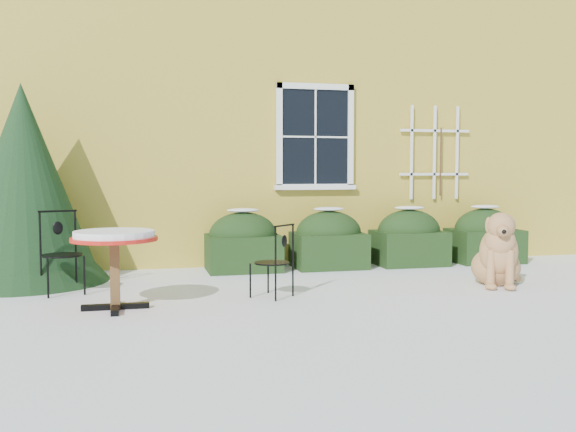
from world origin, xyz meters
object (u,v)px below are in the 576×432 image
object	(u,v)px
patio_chair_near	(274,261)
dog	(498,256)
patio_chair_far	(61,252)
evergreen_shrub	(24,203)
bistro_table	(114,244)

from	to	relation	value
patio_chair_near	dog	bearing A→B (deg)	137.79
patio_chair_far	dog	world-z (taller)	patio_chair_far
patio_chair_far	dog	bearing A→B (deg)	-26.30
patio_chair_near	patio_chair_far	distance (m)	2.55
patio_chair_near	dog	size ratio (longest dim) A/B	0.82
patio_chair_near	dog	xyz separation A→B (m)	(2.88, 0.04, -0.03)
patio_chair_far	evergreen_shrub	bearing A→B (deg)	103.02
evergreen_shrub	dog	distance (m)	6.11
patio_chair_near	patio_chair_far	xyz separation A→B (m)	(-2.40, 0.84, 0.07)
evergreen_shrub	patio_chair_near	distance (m)	3.48
dog	patio_chair_near	bearing A→B (deg)	-155.70
evergreen_shrub	dog	world-z (taller)	evergreen_shrub
patio_chair_near	evergreen_shrub	bearing A→B (deg)	-73.73
dog	evergreen_shrub	bearing A→B (deg)	-172.86
evergreen_shrub	bistro_table	bearing A→B (deg)	-59.29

